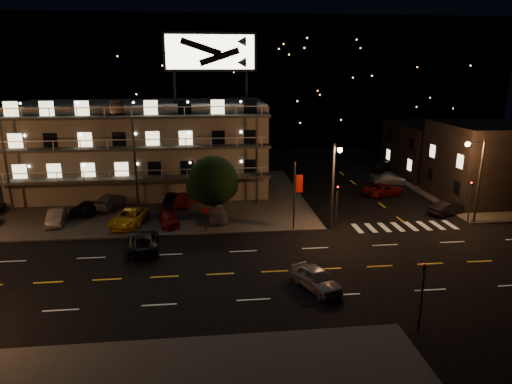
{
  "coord_description": "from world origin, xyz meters",
  "views": [
    {
      "loc": [
        -2.76,
        -30.35,
        14.63
      ],
      "look_at": [
        1.5,
        8.0,
        3.86
      ],
      "focal_mm": 32.0,
      "sensor_mm": 36.0,
      "label": 1
    }
  ],
  "objects": [
    {
      "name": "lot_car_8",
      "position": [
        -6.64,
        17.5,
        0.83
      ],
      "size": [
        1.65,
        4.01,
        1.36
      ],
      "primitive_type": "imported",
      "rotation": [
        0.0,
        0.0,
        3.13
      ],
      "color": "black",
      "rests_on": "curb_nw"
    },
    {
      "name": "side_bldg_back",
      "position": [
        29.99,
        28.0,
        3.5
      ],
      "size": [
        14.06,
        12.0,
        7.0
      ],
      "color": "black",
      "rests_on": "ground"
    },
    {
      "name": "lot_car_3",
      "position": [
        -6.46,
        10.98,
        0.77
      ],
      "size": [
        2.52,
        4.5,
        1.23
      ],
      "primitive_type": "imported",
      "rotation": [
        0.0,
        0.0,
        0.2
      ],
      "color": "#620F0E",
      "rests_on": "curb_nw"
    },
    {
      "name": "side_car_3",
      "position": [
        23.28,
        30.71,
        0.77
      ],
      "size": [
        4.67,
        2.31,
        1.53
      ],
      "primitive_type": "imported",
      "rotation": [
        0.0,
        0.0,
        1.46
      ],
      "color": "black",
      "rests_on": "ground"
    },
    {
      "name": "lot_car_6",
      "position": [
        -14.71,
        15.39,
        0.76
      ],
      "size": [
        3.32,
        4.83,
        1.23
      ],
      "primitive_type": "imported",
      "rotation": [
        0.0,
        0.0,
        2.82
      ],
      "color": "black",
      "rests_on": "curb_nw"
    },
    {
      "name": "road_car_east",
      "position": [
        4.37,
        -2.91,
        0.74
      ],
      "size": [
        3.25,
        4.66,
        1.47
      ],
      "primitive_type": "imported",
      "rotation": [
        0.0,
        0.0,
        0.39
      ],
      "color": "#9C9CA2",
      "rests_on": "ground"
    },
    {
      "name": "signal_ne",
      "position": [
        22.0,
        8.5,
        2.57
      ],
      "size": [
        0.27,
        0.2,
        4.6
      ],
      "color": "#2D2D30",
      "rests_on": "ground"
    },
    {
      "name": "streetlight_nc",
      "position": [
        8.5,
        7.94,
        4.96
      ],
      "size": [
        0.44,
        1.92,
        8.0
      ],
      "color": "#2D2D30",
      "rests_on": "ground"
    },
    {
      "name": "side_car_0",
      "position": [
        21.35,
        11.11,
        0.68
      ],
      "size": [
        4.36,
        2.79,
        1.36
      ],
      "primitive_type": "imported",
      "rotation": [
        0.0,
        0.0,
        1.93
      ],
      "color": "black",
      "rests_on": "ground"
    },
    {
      "name": "side_car_1",
      "position": [
        17.64,
        18.76,
        0.71
      ],
      "size": [
        5.65,
        4.05,
        1.43
      ],
      "primitive_type": "imported",
      "rotation": [
        0.0,
        0.0,
        1.94
      ],
      "color": "#620F0E",
      "rests_on": "ground"
    },
    {
      "name": "motel",
      "position": [
        -9.94,
        23.88,
        5.34
      ],
      "size": [
        28.0,
        13.8,
        18.1
      ],
      "color": "gray",
      "rests_on": "ground"
    },
    {
      "name": "hill_backdrop",
      "position": [
        -5.94,
        68.78,
        11.55
      ],
      "size": [
        120.0,
        25.0,
        24.0
      ],
      "color": "black",
      "rests_on": "ground"
    },
    {
      "name": "side_car_2",
      "position": [
        20.21,
        23.43,
        0.64
      ],
      "size": [
        4.47,
        1.87,
        1.29
      ],
      "primitive_type": "imported",
      "rotation": [
        0.0,
        0.0,
        1.58
      ],
      "color": "#9C9CA2",
      "rests_on": "ground"
    },
    {
      "name": "lot_car_9",
      "position": [
        -4.92,
        16.77,
        0.86
      ],
      "size": [
        2.66,
        4.56,
        1.42
      ],
      "primitive_type": "imported",
      "rotation": [
        0.0,
        0.0,
        2.86
      ],
      "color": "#620F0E",
      "rests_on": "curb_nw"
    },
    {
      "name": "curb_nw",
      "position": [
        -14.0,
        20.0,
        0.07
      ],
      "size": [
        44.0,
        24.0,
        0.15
      ],
      "primitive_type": "cube",
      "color": "#3E3E3B",
      "rests_on": "ground"
    },
    {
      "name": "tree",
      "position": [
        -2.24,
        11.77,
        3.87
      ],
      "size": [
        4.98,
        4.79,
        6.27
      ],
      "color": "black",
      "rests_on": "curb_nw"
    },
    {
      "name": "lot_car_4",
      "position": [
        -1.89,
        11.64,
        0.88
      ],
      "size": [
        1.97,
        4.37,
        1.46
      ],
      "primitive_type": "imported",
      "rotation": [
        0.0,
        0.0,
        0.06
      ],
      "color": "#9C9CA2",
      "rests_on": "curb_nw"
    },
    {
      "name": "lot_car_2",
      "position": [
        -10.08,
        11.12,
        0.88
      ],
      "size": [
        3.54,
        5.67,
        1.46
      ],
      "primitive_type": "imported",
      "rotation": [
        0.0,
        0.0,
        -0.23
      ],
      "color": "gold",
      "rests_on": "curb_nw"
    },
    {
      "name": "side_bldg_front",
      "position": [
        29.99,
        16.0,
        4.25
      ],
      "size": [
        14.06,
        10.0,
        8.5
      ],
      "color": "black",
      "rests_on": "ground"
    },
    {
      "name": "stop_sign",
      "position": [
        -3.0,
        8.57,
        1.71
      ],
      "size": [
        0.91,
        0.11,
        2.61
      ],
      "color": "#2D2D30",
      "rests_on": "ground"
    },
    {
      "name": "road_car_west",
      "position": [
        -8.08,
        5.26,
        0.74
      ],
      "size": [
        3.02,
        5.56,
        1.48
      ],
      "primitive_type": "imported",
      "rotation": [
        0.0,
        0.0,
        3.25
      ],
      "color": "black",
      "rests_on": "ground"
    },
    {
      "name": "lot_car_1",
      "position": [
        -17.06,
        12.26,
        0.81
      ],
      "size": [
        1.97,
        4.17,
        1.32
      ],
      "primitive_type": "imported",
      "rotation": [
        0.0,
        0.0,
        0.15
      ],
      "color": "#9C9CA2",
      "rests_on": "curb_nw"
    },
    {
      "name": "signal_nw",
      "position": [
        9.0,
        8.5,
        2.57
      ],
      "size": [
        0.2,
        0.27,
        4.6
      ],
      "color": "#2D2D30",
      "rests_on": "ground"
    },
    {
      "name": "curb_ne",
      "position": [
        30.0,
        20.0,
        0.07
      ],
      "size": [
        16.0,
        24.0,
        0.15
      ],
      "primitive_type": "cube",
      "color": "#3E3E3B",
      "rests_on": "ground"
    },
    {
      "name": "lot_car_7",
      "position": [
        -12.88,
        16.93,
        0.86
      ],
      "size": [
        3.51,
        5.31,
        1.43
      ],
      "primitive_type": "imported",
      "rotation": [
        0.0,
        0.0,
        2.81
      ],
      "color": "#9C9CA2",
      "rests_on": "curb_nw"
    },
    {
      "name": "banner_north",
      "position": [
        5.09,
        8.4,
        3.43
      ],
      "size": [
        0.83,
        0.16,
        6.4
      ],
      "color": "#2D2D30",
      "rests_on": "ground"
    },
    {
      "name": "streetlight_ne",
      "position": [
        22.14,
        8.3,
        4.96
      ],
      "size": [
        1.92,
        0.44,
        8.0
      ],
      "color": "#2D2D30",
      "rests_on": "ground"
    },
    {
      "name": "ground",
      "position": [
        0.0,
        0.0,
        0.0
      ],
      "size": [
        140.0,
        140.0,
        0.0
      ],
      "primitive_type": "plane",
      "color": "black",
      "rests_on": "ground"
    },
    {
      "name": "signal_sw",
      "position": [
        9.0,
        -8.5,
        2.57
      ],
      "size": [
        0.2,
        0.27,
        4.6
      ],
      "color": "#2D2D30",
      "rests_on": "ground"
    }
  ]
}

